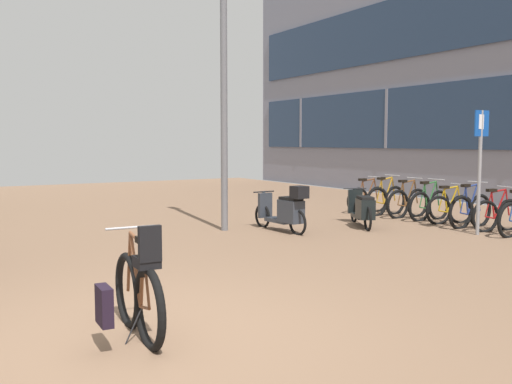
# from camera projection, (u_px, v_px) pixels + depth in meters

# --- Properties ---
(ground) EXTENTS (21.00, 40.00, 0.13)m
(ground) POSITION_uv_depth(u_px,v_px,m) (292.00, 313.00, 6.05)
(ground) COLOR #2B3430
(bicycle_foreground) EXTENTS (0.70, 1.45, 1.14)m
(bicycle_foreground) POSITION_uv_depth(u_px,v_px,m) (136.00, 295.00, 5.21)
(bicycle_foreground) COLOR black
(bicycle_foreground) RESTS_ON ground
(bicycle_rack_01) EXTENTS (1.30, 0.48, 0.95)m
(bicycle_rack_01) POSITION_uv_depth(u_px,v_px,m) (497.00, 215.00, 11.46)
(bicycle_rack_01) COLOR black
(bicycle_rack_01) RESTS_ON ground
(bicycle_rack_02) EXTENTS (1.39, 0.48, 1.01)m
(bicycle_rack_02) POSITION_uv_depth(u_px,v_px,m) (470.00, 211.00, 11.95)
(bicycle_rack_02) COLOR black
(bicycle_rack_02) RESTS_ON ground
(bicycle_rack_03) EXTENTS (1.25, 0.47, 0.92)m
(bicycle_rack_03) POSITION_uv_depth(u_px,v_px,m) (450.00, 209.00, 12.52)
(bicycle_rack_03) COLOR black
(bicycle_rack_03) RESTS_ON ground
(bicycle_rack_04) EXTENTS (1.39, 0.48, 0.99)m
(bicycle_rack_04) POSITION_uv_depth(u_px,v_px,m) (429.00, 205.00, 13.05)
(bicycle_rack_04) COLOR black
(bicycle_rack_04) RESTS_ON ground
(bicycle_rack_05) EXTENTS (1.39, 0.48, 0.99)m
(bicycle_rack_05) POSITION_uv_depth(u_px,v_px,m) (408.00, 203.00, 13.54)
(bicycle_rack_05) COLOR black
(bicycle_rack_05) RESTS_ON ground
(bicycle_rack_06) EXTENTS (1.41, 0.48, 1.03)m
(bicycle_rack_06) POSITION_uv_depth(u_px,v_px,m) (386.00, 201.00, 13.99)
(bicycle_rack_06) COLOR black
(bicycle_rack_06) RESTS_ON ground
(bicycle_rack_07) EXTENTS (1.35, 0.48, 0.96)m
(bicycle_rack_07) POSITION_uv_depth(u_px,v_px,m) (368.00, 199.00, 14.49)
(bicycle_rack_07) COLOR black
(bicycle_rack_07) RESTS_ON ground
(scooter_near) EXTENTS (0.96, 1.61, 0.81)m
(scooter_near) POSITION_uv_depth(u_px,v_px,m) (362.00, 209.00, 12.00)
(scooter_near) COLOR black
(scooter_near) RESTS_ON ground
(scooter_mid) EXTENTS (0.52, 1.75, 0.99)m
(scooter_mid) POSITION_uv_depth(u_px,v_px,m) (286.00, 210.00, 11.31)
(scooter_mid) COLOR black
(scooter_mid) RESTS_ON ground
(parking_sign) EXTENTS (0.40, 0.07, 2.43)m
(parking_sign) POSITION_uv_depth(u_px,v_px,m) (480.00, 158.00, 10.89)
(parking_sign) COLOR gray
(parking_sign) RESTS_ON ground
(lamp_post) EXTENTS (0.20, 0.52, 6.55)m
(lamp_post) POSITION_uv_depth(u_px,v_px,m) (224.00, 53.00, 11.25)
(lamp_post) COLOR slate
(lamp_post) RESTS_ON ground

